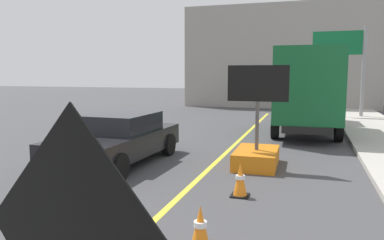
{
  "coord_description": "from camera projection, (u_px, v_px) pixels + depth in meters",
  "views": [
    {
      "loc": [
        2.45,
        0.49,
        2.49
      ],
      "look_at": [
        0.48,
        6.74,
        1.67
      ],
      "focal_mm": 35.04,
      "sensor_mm": 36.0,
      "label": 1
    }
  ],
  "objects": [
    {
      "name": "pickup_car",
      "position": [
        118.0,
        139.0,
        10.35
      ],
      "size": [
        2.16,
        4.52,
        1.38
      ],
      "color": "black",
      "rests_on": "ground"
    },
    {
      "name": "far_building_block",
      "position": [
        282.0,
        58.0,
        29.67
      ],
      "size": [
        13.73,
        7.53,
        7.37
      ],
      "primitive_type": "cube",
      "color": "gray",
      "rests_on": "ground"
    },
    {
      "name": "highway_guide_sign",
      "position": [
        349.0,
        56.0,
        20.52
      ],
      "size": [
        2.79,
        0.18,
        5.0
      ],
      "color": "gray",
      "rests_on": "ground"
    },
    {
      "name": "arrow_board_trailer",
      "position": [
        257.0,
        149.0,
        10.05
      ],
      "size": [
        1.6,
        1.82,
        2.7
      ],
      "color": "orange",
      "rests_on": "ground"
    },
    {
      "name": "lane_center_stripe",
      "position": [
        151.0,
        223.0,
        6.25
      ],
      "size": [
        0.14,
        36.0,
        0.01
      ],
      "primitive_type": "cube",
      "color": "yellow",
      "rests_on": "ground"
    },
    {
      "name": "traffic_cone_mid_lane",
      "position": [
        200.0,
        228.0,
        5.31
      ],
      "size": [
        0.36,
        0.36,
        0.64
      ],
      "color": "black",
      "rests_on": "ground"
    },
    {
      "name": "box_truck",
      "position": [
        307.0,
        89.0,
        15.76
      ],
      "size": [
        2.68,
        7.68,
        3.42
      ],
      "color": "black",
      "rests_on": "ground"
    },
    {
      "name": "traffic_cone_far_lane",
      "position": [
        240.0,
        180.0,
        7.59
      ],
      "size": [
        0.36,
        0.36,
        0.7
      ],
      "color": "black",
      "rests_on": "ground"
    }
  ]
}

